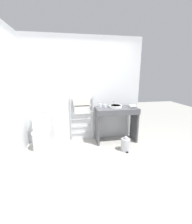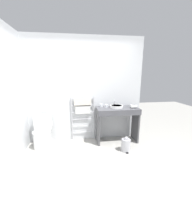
# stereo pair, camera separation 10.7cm
# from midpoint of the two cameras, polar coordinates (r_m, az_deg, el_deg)

# --- Properties ---
(ground_plane) EXTENTS (12.00, 12.00, 0.00)m
(ground_plane) POSITION_cam_midpoint_polar(r_m,az_deg,el_deg) (2.95, -3.02, -21.18)
(ground_plane) COLOR #B2AFA8
(wall_back) EXTENTS (3.01, 0.12, 2.59)m
(wall_back) POSITION_cam_midpoint_polar(r_m,az_deg,el_deg) (3.85, -6.10, 8.13)
(wall_back) COLOR silver
(wall_back) RESTS_ON ground_plane
(wall_side) EXTENTS (0.12, 2.04, 2.59)m
(wall_side) POSITION_cam_midpoint_polar(r_m,az_deg,el_deg) (3.30, -30.96, 5.09)
(wall_side) COLOR silver
(wall_side) RESTS_ON ground_plane
(toilet) EXTENTS (0.42, 0.55, 0.78)m
(toilet) POSITION_cam_midpoint_polar(r_m,az_deg,el_deg) (3.78, -20.79, -8.24)
(toilet) COLOR white
(toilet) RESTS_ON ground_plane
(towel_radiator) EXTENTS (0.60, 0.06, 1.15)m
(towel_radiator) POSITION_cam_midpoint_polar(r_m,az_deg,el_deg) (3.82, -6.14, 0.94)
(towel_radiator) COLOR silver
(towel_radiator) RESTS_ON ground_plane
(vanity_counter) EXTENTS (1.03, 0.52, 0.89)m
(vanity_counter) POSITION_cam_midpoint_polar(r_m,az_deg,el_deg) (3.81, 7.01, -2.57)
(vanity_counter) COLOR #4C4C51
(vanity_counter) RESTS_ON ground_plane
(sink_basin) EXTENTS (0.32, 0.32, 0.06)m
(sink_basin) POSITION_cam_midpoint_polar(r_m,az_deg,el_deg) (3.76, 6.65, 2.19)
(sink_basin) COLOR white
(sink_basin) RESTS_ON vanity_counter
(faucet) EXTENTS (0.02, 0.10, 0.14)m
(faucet) POSITION_cam_midpoint_polar(r_m,az_deg,el_deg) (3.91, 5.93, 3.59)
(faucet) COLOR silver
(faucet) RESTS_ON vanity_counter
(cup_near_wall) EXTENTS (0.07, 0.07, 0.08)m
(cup_near_wall) POSITION_cam_midpoint_polar(r_m,az_deg,el_deg) (3.79, 0.85, 2.55)
(cup_near_wall) COLOR white
(cup_near_wall) RESTS_ON vanity_counter
(cup_near_edge) EXTENTS (0.07, 0.07, 0.07)m
(cup_near_edge) POSITION_cam_midpoint_polar(r_m,az_deg,el_deg) (3.77, 2.73, 2.40)
(cup_near_edge) COLOR white
(cup_near_edge) RESTS_ON vanity_counter
(hair_dryer) EXTENTS (0.18, 0.16, 0.08)m
(hair_dryer) POSITION_cam_midpoint_polar(r_m,az_deg,el_deg) (3.81, 13.07, 2.15)
(hair_dryer) COLOR white
(hair_dryer) RESTS_ON vanity_counter
(trash_bin) EXTENTS (0.20, 0.24, 0.35)m
(trash_bin) POSITION_cam_midpoint_polar(r_m,az_deg,el_deg) (3.54, 10.34, -12.00)
(trash_bin) COLOR #B7B7BC
(trash_bin) RESTS_ON ground_plane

